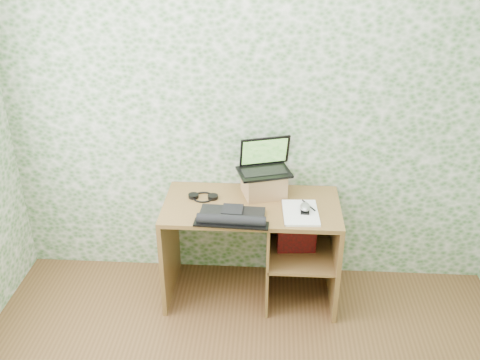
# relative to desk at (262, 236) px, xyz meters

# --- Properties ---
(wall_back) EXTENTS (3.50, 0.00, 3.50)m
(wall_back) POSITION_rel_desk_xyz_m (-0.08, 0.28, 0.82)
(wall_back) COLOR white
(wall_back) RESTS_ON ground
(desk) EXTENTS (1.20, 0.60, 0.75)m
(desk) POSITION_rel_desk_xyz_m (0.00, 0.00, 0.00)
(desk) COLOR brown
(desk) RESTS_ON floor
(riser) EXTENTS (0.33, 0.30, 0.17)m
(riser) POSITION_rel_desk_xyz_m (0.00, 0.12, 0.35)
(riser) COLOR #997344
(riser) RESTS_ON desk
(laptop) EXTENTS (0.41, 0.34, 0.23)m
(laptop) POSITION_rel_desk_xyz_m (0.00, 0.15, 0.49)
(laptop) COLOR black
(laptop) RESTS_ON riser
(keyboard) EXTENTS (0.48, 0.26, 0.07)m
(keyboard) POSITION_rel_desk_xyz_m (-0.20, -0.23, 0.29)
(keyboard) COLOR black
(keyboard) RESTS_ON desk
(headphones) EXTENTS (0.21, 0.15, 0.03)m
(headphones) POSITION_rel_desk_xyz_m (-0.42, 0.04, 0.28)
(headphones) COLOR black
(headphones) RESTS_ON desk
(notepad) EXTENTS (0.24, 0.34, 0.02)m
(notepad) POSITION_rel_desk_xyz_m (0.25, -0.13, 0.28)
(notepad) COLOR white
(notepad) RESTS_ON desk
(mouse) EXTENTS (0.07, 0.11, 0.04)m
(mouse) POSITION_rel_desk_xyz_m (0.28, -0.12, 0.30)
(mouse) COLOR #B2B2B4
(mouse) RESTS_ON notepad
(pen) EXTENTS (0.08, 0.14, 0.01)m
(pen) POSITION_rel_desk_xyz_m (0.31, -0.05, 0.29)
(pen) COLOR black
(pen) RESTS_ON notepad
(red_box) EXTENTS (0.27, 0.11, 0.32)m
(red_box) POSITION_rel_desk_xyz_m (0.24, -0.03, 0.07)
(red_box) COLOR maroon
(red_box) RESTS_ON desk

